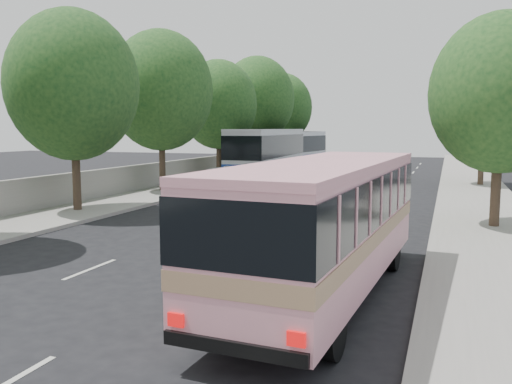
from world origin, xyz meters
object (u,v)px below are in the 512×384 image
at_px(pink_bus, 326,213).
at_px(tour_coach_front, 268,149).
at_px(white_pickup, 218,184).
at_px(pink_taxi, 306,194).
at_px(tour_coach_rear, 291,147).

height_order(pink_bus, tour_coach_front, tour_coach_front).
bearing_deg(white_pickup, pink_taxi, -22.02).
bearing_deg(pink_taxi, pink_bus, -76.81).
xyz_separation_m(pink_bus, tour_coach_rear, (-10.80, 35.13, 0.18)).
distance_m(pink_taxi, tour_coach_rear, 24.38).
bearing_deg(tour_coach_rear, tour_coach_front, -78.43).
distance_m(pink_bus, white_pickup, 17.25).
height_order(pink_bus, pink_taxi, pink_bus).
distance_m(tour_coach_front, tour_coach_rear, 9.21).
relative_size(pink_bus, tour_coach_rear, 0.82).
relative_size(pink_bus, white_pickup, 1.71).
bearing_deg(pink_taxi, white_pickup, 150.14).
distance_m(pink_bus, pink_taxi, 12.46).
height_order(pink_taxi, tour_coach_rear, tour_coach_rear).
bearing_deg(white_pickup, tour_coach_rear, 99.68).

